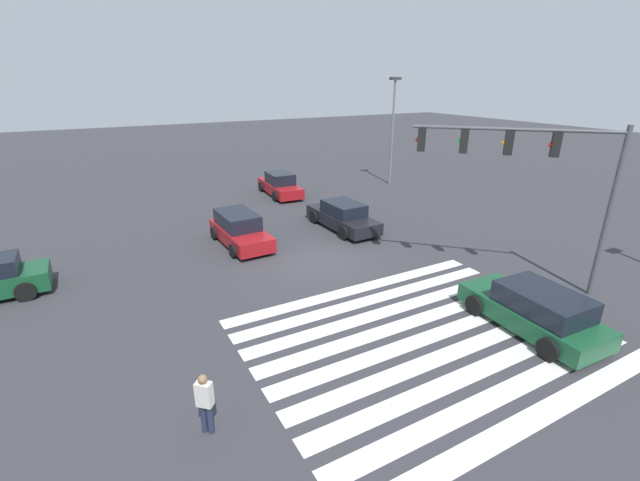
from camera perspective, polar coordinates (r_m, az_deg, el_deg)
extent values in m
plane|color=#333338|center=(18.81, 0.00, -2.89)|extent=(128.43, 128.43, 0.00)
cube|color=silver|center=(12.12, 26.56, -20.48)|extent=(10.60, 0.60, 0.01)
cube|color=silver|center=(12.50, 22.90, -18.38)|extent=(10.60, 0.60, 0.01)
cube|color=silver|center=(12.95, 19.56, -16.35)|extent=(10.60, 0.60, 0.01)
cube|color=silver|center=(13.45, 16.52, -14.42)|extent=(10.60, 0.60, 0.01)
cube|color=silver|center=(13.99, 13.75, -12.59)|extent=(10.60, 0.60, 0.01)
cube|color=silver|center=(14.58, 11.23, -10.89)|extent=(10.60, 0.60, 0.01)
cube|color=silver|center=(15.20, 8.94, -9.30)|extent=(10.60, 0.60, 0.01)
cube|color=silver|center=(15.86, 6.85, -7.83)|extent=(10.60, 0.60, 0.01)
cube|color=silver|center=(16.54, 4.94, -6.47)|extent=(10.60, 0.60, 0.01)
cylinder|color=#47474C|center=(18.06, 34.04, 2.79)|extent=(0.18, 0.18, 6.16)
cylinder|color=#47474C|center=(16.76, 24.51, 13.34)|extent=(4.99, 4.99, 0.12)
cube|color=black|center=(17.06, 28.94, 11.12)|extent=(0.40, 0.40, 0.84)
sphere|color=red|center=(17.02, 28.41, 11.20)|extent=(0.16, 0.16, 0.16)
cube|color=black|center=(16.80, 23.87, 11.81)|extent=(0.40, 0.40, 0.84)
sphere|color=gold|center=(16.78, 23.32, 11.88)|extent=(0.16, 0.16, 0.16)
cube|color=black|center=(16.68, 18.66, 12.43)|extent=(0.40, 0.40, 0.84)
sphere|color=green|center=(16.67, 18.10, 12.49)|extent=(0.16, 0.16, 0.16)
cube|color=black|center=(16.69, 13.39, 12.95)|extent=(0.40, 0.40, 0.84)
sphere|color=red|center=(16.70, 12.83, 13.00)|extent=(0.16, 0.16, 0.16)
cube|color=#144728|center=(15.46, 26.28, -8.79)|extent=(2.11, 4.62, 0.61)
cube|color=black|center=(15.02, 27.64, -7.17)|extent=(1.83, 2.67, 0.66)
cylinder|color=black|center=(15.62, 19.93, -8.12)|extent=(0.25, 0.69, 0.69)
cylinder|color=black|center=(16.97, 24.58, -6.42)|extent=(0.25, 0.69, 0.69)
cylinder|color=black|center=(14.15, 28.15, -12.68)|extent=(0.25, 0.69, 0.69)
cylinder|color=black|center=(15.64, 32.48, -10.31)|extent=(0.25, 0.69, 0.69)
cube|color=maroon|center=(20.94, -10.51, 0.76)|extent=(1.88, 4.45, 0.64)
cube|color=black|center=(21.04, -10.97, 2.77)|extent=(1.64, 2.64, 0.71)
cylinder|color=black|center=(20.13, -6.74, -0.41)|extent=(0.24, 0.65, 0.64)
cylinder|color=black|center=(19.54, -11.46, -1.37)|extent=(0.24, 0.65, 0.64)
cylinder|color=black|center=(22.50, -9.63, 1.75)|extent=(0.24, 0.65, 0.64)
cylinder|color=black|center=(21.97, -13.90, 0.95)|extent=(0.24, 0.65, 0.64)
cube|color=maroon|center=(29.72, -5.36, 7.03)|extent=(1.97, 4.83, 0.64)
cube|color=black|center=(29.49, -5.35, 8.29)|extent=(1.64, 2.24, 0.73)
cylinder|color=black|center=(30.85, -7.81, 7.12)|extent=(0.26, 0.69, 0.68)
cylinder|color=black|center=(31.39, -4.80, 7.48)|extent=(0.26, 0.69, 0.68)
cylinder|color=black|center=(28.14, -5.96, 5.86)|extent=(0.26, 0.69, 0.68)
cylinder|color=black|center=(28.73, -2.71, 6.27)|extent=(0.26, 0.69, 0.68)
cube|color=black|center=(22.89, 3.00, 2.86)|extent=(1.84, 4.90, 0.63)
cube|color=black|center=(22.61, 3.17, 4.31)|extent=(1.61, 2.33, 0.64)
cylinder|color=black|center=(23.72, -0.79, 3.15)|extent=(0.24, 0.72, 0.72)
cylinder|color=black|center=(24.60, 2.83, 3.78)|extent=(0.24, 0.72, 0.72)
cylinder|color=black|center=(21.28, 3.19, 1.01)|extent=(0.24, 0.72, 0.72)
cylinder|color=black|center=(22.25, 7.03, 1.78)|extent=(0.24, 0.72, 0.72)
cylinder|color=black|center=(18.84, -34.62, -5.64)|extent=(0.71, 0.22, 0.71)
cylinder|color=black|center=(20.40, -34.28, -3.71)|extent=(0.71, 0.22, 0.71)
cylinder|color=#232842|center=(10.81, -15.22, -21.83)|extent=(0.14, 0.14, 0.76)
cylinder|color=#232842|center=(10.74, -14.42, -22.05)|extent=(0.14, 0.14, 0.76)
cube|color=beige|center=(10.33, -15.18, -19.16)|extent=(0.41, 0.41, 0.60)
sphere|color=#8C6647|center=(10.08, -15.41, -17.40)|extent=(0.21, 0.21, 0.21)
cylinder|color=slate|center=(32.77, 9.61, 13.83)|extent=(0.16, 0.16, 7.43)
cube|color=#333338|center=(32.54, 10.04, 20.50)|extent=(0.80, 0.36, 0.20)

